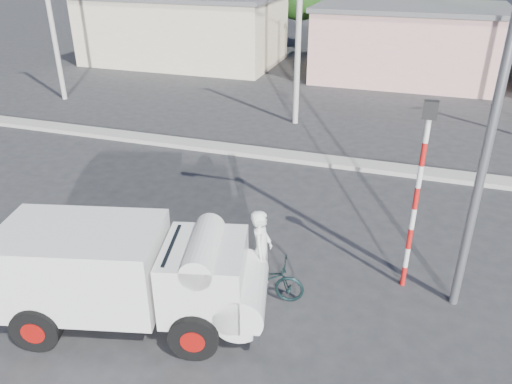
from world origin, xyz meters
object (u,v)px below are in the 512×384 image
(streetlight, at_px, (493,77))
(truck, at_px, (134,273))
(traffic_pole, at_px, (419,184))
(cyclist, at_px, (261,262))
(bicycle, at_px, (261,279))

(streetlight, bearing_deg, truck, -156.33)
(truck, height_order, streetlight, streetlight)
(traffic_pole, bearing_deg, truck, -150.04)
(cyclist, height_order, streetlight, streetlight)
(truck, bearing_deg, streetlight, 9.79)
(bicycle, height_order, traffic_pole, traffic_pole)
(streetlight, bearing_deg, bicycle, -163.57)
(traffic_pole, bearing_deg, cyclist, -153.93)
(bicycle, relative_size, traffic_pole, 0.43)
(bicycle, xyz_separation_m, cyclist, (0.00, 0.00, 0.44))
(bicycle, height_order, streetlight, streetlight)
(bicycle, bearing_deg, streetlight, -81.12)
(bicycle, xyz_separation_m, traffic_pole, (2.97, 1.45, 2.10))
(bicycle, bearing_deg, traffic_pole, -71.48)
(cyclist, relative_size, traffic_pole, 0.43)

